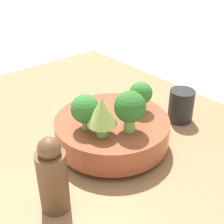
% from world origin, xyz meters
% --- Properties ---
extents(ground_plane, '(6.00, 6.00, 0.00)m').
position_xyz_m(ground_plane, '(0.00, 0.00, 0.00)').
color(ground_plane, silver).
extents(table, '(1.13, 0.76, 0.05)m').
position_xyz_m(table, '(0.00, 0.00, 0.02)').
color(table, olive).
rests_on(table, ground_plane).
extents(bowl, '(0.27, 0.27, 0.07)m').
position_xyz_m(bowl, '(0.03, -0.01, 0.09)').
color(bowl, brown).
rests_on(bowl, table).
extents(broccoli_floret_right, '(0.07, 0.07, 0.10)m').
position_xyz_m(broccoli_floret_right, '(0.09, -0.01, 0.18)').
color(broccoli_floret_right, '#7AB256').
rests_on(broccoli_floret_right, bowl).
extents(romanesco_piece_near, '(0.06, 0.06, 0.09)m').
position_xyz_m(romanesco_piece_near, '(0.06, -0.07, 0.18)').
color(romanesco_piece_near, '#7AB256').
rests_on(romanesco_piece_near, bowl).
extents(broccoli_floret_front, '(0.06, 0.06, 0.08)m').
position_xyz_m(broccoli_floret_front, '(0.02, -0.08, 0.17)').
color(broccoli_floret_front, '#7AB256').
rests_on(broccoli_floret_front, bowl).
extents(broccoli_floret_back, '(0.06, 0.06, 0.08)m').
position_xyz_m(broccoli_floret_back, '(0.04, 0.07, 0.16)').
color(broccoli_floret_back, '#6BA34C').
rests_on(broccoli_floret_back, bowl).
extents(cup, '(0.07, 0.07, 0.09)m').
position_xyz_m(cup, '(0.06, 0.21, 0.09)').
color(cup, black).
rests_on(cup, table).
extents(pepper_mill, '(0.05, 0.05, 0.16)m').
position_xyz_m(pepper_mill, '(0.11, -0.22, 0.12)').
color(pepper_mill, brown).
rests_on(pepper_mill, table).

